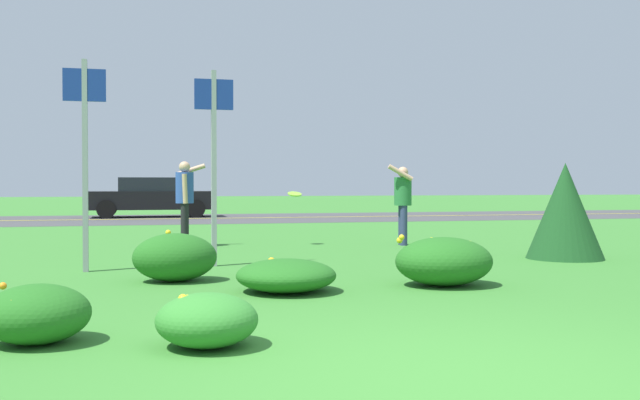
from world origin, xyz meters
TOP-DOWN VIEW (x-y plane):
  - ground_plane at (0.00, 10.65)m, footprint 120.00×120.00m
  - highway_strip at (0.00, 21.31)m, footprint 120.00×7.41m
  - highway_center_stripe at (0.00, 21.31)m, footprint 120.00×0.16m
  - daylily_clump_front_center at (-1.44, 4.95)m, footprint 1.02×0.82m
  - daylily_clump_mid_left at (-1.40, 1.28)m, footprint 0.75×0.76m
  - daylily_clump_front_left at (-0.29, 3.78)m, footprint 1.11×1.14m
  - daylily_clump_mid_center at (-2.62, 1.71)m, footprint 0.79×0.76m
  - daylily_clump_mid_right at (1.60, 3.79)m, footprint 1.16×1.00m
  - sign_post_near_path at (-2.57, 6.25)m, footprint 0.56×0.10m
  - sign_post_by_roadside at (-0.80, 6.50)m, footprint 0.56×0.10m
  - evergreen_shrub_side at (4.76, 6.14)m, footprint 1.22×1.22m
  - person_thrower_blue_shirt at (-1.00, 9.85)m, footprint 0.59×0.52m
  - person_catcher_green_shirt at (3.17, 9.24)m, footprint 0.54×0.51m
  - frisbee_lime at (1.11, 9.73)m, footprint 0.28×0.27m
  - car_black_center_right at (-1.40, 22.98)m, footprint 4.50×2.00m

SIDE VIEW (x-z plane):
  - ground_plane at x=0.00m, z-range 0.00..0.00m
  - highway_strip at x=0.00m, z-range 0.00..0.01m
  - highway_center_stripe at x=0.00m, z-range 0.01..0.01m
  - daylily_clump_front_left at x=-0.29m, z-range 0.00..0.36m
  - daylily_clump_mid_left at x=-1.40m, z-range 0.00..0.39m
  - daylily_clump_mid_center at x=-2.62m, z-range 0.00..0.45m
  - daylily_clump_mid_right at x=1.60m, z-range -0.02..0.59m
  - daylily_clump_front_center at x=-1.44m, z-range -0.01..0.60m
  - car_black_center_right at x=-1.40m, z-range 0.01..1.46m
  - evergreen_shrub_side at x=4.76m, z-range 0.00..1.54m
  - person_catcher_green_shirt at x=3.17m, z-range 0.13..1.71m
  - person_thrower_blue_shirt at x=-1.00m, z-range 0.16..1.79m
  - frisbee_lime at x=1.11m, z-range 0.95..1.06m
  - sign_post_by_roadside at x=-0.80m, z-range 0.29..3.13m
  - sign_post_near_path at x=-2.57m, z-range 0.29..3.18m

